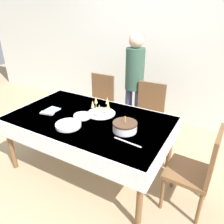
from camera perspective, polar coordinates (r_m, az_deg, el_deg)
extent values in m
plane|color=tan|center=(2.97, -5.37, -14.10)|extent=(12.00, 12.00, 0.00)
cube|color=silver|center=(3.95, 9.69, 17.50)|extent=(8.00, 0.05, 2.70)
cube|color=white|center=(2.57, -6.02, -1.86)|extent=(1.86, 1.09, 0.03)
cube|color=white|center=(2.62, -5.93, -3.61)|extent=(1.89, 1.12, 0.21)
cylinder|color=brown|center=(3.03, -24.92, -7.75)|extent=(0.06, 0.06, 0.70)
cylinder|color=brown|center=(2.12, 7.21, -21.70)|extent=(0.06, 0.06, 0.70)
cylinder|color=brown|center=(3.57, -12.73, -0.61)|extent=(0.06, 0.06, 0.70)
cylinder|color=brown|center=(2.84, 14.98, -8.37)|extent=(0.06, 0.06, 0.70)
cube|color=brown|center=(3.50, -3.95, 0.81)|extent=(0.43, 0.43, 0.04)
cube|color=brown|center=(3.55, -2.42, 5.92)|extent=(0.40, 0.04, 0.50)
cylinder|color=brown|center=(3.38, -2.89, -4.35)|extent=(0.04, 0.04, 0.40)
cylinder|color=brown|center=(3.56, -7.84, -2.91)|extent=(0.04, 0.04, 0.40)
cylinder|color=brown|center=(3.66, 0.05, -1.85)|extent=(0.04, 0.04, 0.40)
cylinder|color=brown|center=(3.82, -4.69, -0.64)|extent=(0.04, 0.04, 0.40)
cube|color=brown|center=(3.16, 8.85, -2.37)|extent=(0.44, 0.44, 0.04)
cube|color=brown|center=(3.22, 10.25, 3.34)|extent=(0.40, 0.06, 0.50)
cylinder|color=brown|center=(3.09, 10.71, -8.11)|extent=(0.04, 0.04, 0.40)
cylinder|color=brown|center=(3.18, 4.45, -6.61)|extent=(0.04, 0.04, 0.40)
cylinder|color=brown|center=(3.38, 12.45, -4.99)|extent=(0.04, 0.04, 0.40)
cylinder|color=brown|center=(3.47, 6.71, -3.71)|extent=(0.04, 0.04, 0.40)
cube|color=brown|center=(2.37, 19.27, -14.63)|extent=(0.44, 0.44, 0.04)
cube|color=brown|center=(2.20, 25.20, -10.49)|extent=(0.05, 0.40, 0.50)
cylinder|color=brown|center=(2.41, 12.96, -19.96)|extent=(0.04, 0.04, 0.40)
cylinder|color=brown|center=(2.67, 15.70, -14.96)|extent=(0.04, 0.04, 0.40)
cylinder|color=brown|center=(2.37, 21.78, -22.44)|extent=(0.04, 0.04, 0.40)
cylinder|color=brown|center=(2.64, 23.47, -17.03)|extent=(0.04, 0.04, 0.40)
cylinder|color=white|center=(2.28, 3.38, -4.05)|extent=(0.25, 0.25, 0.08)
cylinder|color=#4C3323|center=(2.26, 3.41, -2.96)|extent=(0.26, 0.26, 0.02)
cylinder|color=yellow|center=(2.24, 3.44, -2.09)|extent=(0.01, 0.01, 0.06)
sphere|color=#F9CC4C|center=(2.22, 3.46, -1.22)|extent=(0.01, 0.01, 0.01)
cylinder|color=silver|center=(2.66, -2.89, -0.33)|extent=(0.35, 0.35, 0.01)
cylinder|color=silver|center=(2.61, -1.01, -0.76)|extent=(0.05, 0.05, 0.00)
cylinder|color=silver|center=(2.59, -1.02, 0.12)|extent=(0.01, 0.01, 0.08)
cone|color=#E0CC72|center=(2.55, -1.03, 1.84)|extent=(0.04, 0.04, 0.08)
cylinder|color=silver|center=(2.74, -1.23, 0.61)|extent=(0.05, 0.05, 0.00)
cylinder|color=silver|center=(2.72, -1.24, 1.46)|extent=(0.01, 0.01, 0.08)
cone|color=#E0CC72|center=(2.69, -1.25, 3.11)|extent=(0.04, 0.04, 0.08)
cylinder|color=silver|center=(2.75, -4.15, 0.70)|extent=(0.05, 0.05, 0.00)
cylinder|color=silver|center=(2.74, -4.18, 1.54)|extent=(0.01, 0.01, 0.08)
cone|color=#E0CC72|center=(2.70, -4.24, 3.18)|extent=(0.04, 0.04, 0.08)
cylinder|color=silver|center=(2.65, -4.96, -0.44)|extent=(0.05, 0.05, 0.00)
cylinder|color=silver|center=(2.63, -5.00, 0.43)|extent=(0.01, 0.01, 0.08)
cone|color=#E0CC72|center=(2.59, -5.07, 2.13)|extent=(0.04, 0.04, 0.08)
cylinder|color=silver|center=(2.55, -3.27, -1.50)|extent=(0.05, 0.05, 0.00)
cylinder|color=silver|center=(2.53, -3.30, -0.60)|extent=(0.01, 0.01, 0.08)
cone|color=#E0CC72|center=(2.49, -3.35, 1.15)|extent=(0.04, 0.04, 0.08)
cylinder|color=white|center=(2.42, -11.32, -3.63)|extent=(0.28, 0.28, 0.01)
cylinder|color=white|center=(2.42, -11.33, -3.48)|extent=(0.28, 0.28, 0.01)
cylinder|color=white|center=(2.42, -11.35, -3.34)|extent=(0.28, 0.28, 0.01)
cylinder|color=white|center=(2.41, -11.36, -3.19)|extent=(0.28, 0.28, 0.01)
cylinder|color=white|center=(2.41, -11.38, -3.05)|extent=(0.28, 0.28, 0.01)
cylinder|color=white|center=(2.59, -7.75, -1.27)|extent=(0.21, 0.21, 0.01)
cylinder|color=white|center=(2.59, -7.76, -1.14)|extent=(0.21, 0.21, 0.01)
cylinder|color=white|center=(2.59, -7.77, -1.00)|extent=(0.21, 0.21, 0.01)
cylinder|color=white|center=(2.58, -7.78, -0.86)|extent=(0.21, 0.21, 0.01)
cube|color=silver|center=(2.12, 4.05, -7.88)|extent=(0.30, 0.05, 0.00)
cube|color=silver|center=(2.76, -16.59, -0.28)|extent=(0.18, 0.10, 0.02)
cube|color=#8CC6E0|center=(2.84, -15.28, 0.58)|extent=(0.15, 0.15, 0.01)
cylinder|color=#3F4C72|center=(3.56, 4.32, 0.56)|extent=(0.11, 0.11, 0.77)
cylinder|color=#3F4C72|center=(3.51, 6.67, 0.01)|extent=(0.11, 0.11, 0.77)
cylinder|color=#335142|center=(3.30, 6.00, 11.09)|extent=(0.28, 0.28, 0.61)
sphere|color=#D8B293|center=(3.22, 6.34, 18.11)|extent=(0.21, 0.21, 0.21)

